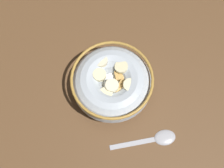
% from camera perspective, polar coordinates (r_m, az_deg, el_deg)
% --- Properties ---
extents(ground_plane, '(0.91, 0.91, 0.02)m').
position_cam_1_polar(ground_plane, '(0.63, 0.00, -1.18)').
color(ground_plane, brown).
extents(cereal_bowl, '(0.17, 0.17, 0.07)m').
position_cam_1_polar(cereal_bowl, '(0.59, 0.00, 0.13)').
color(cereal_bowl, '#B2BCC6').
rests_on(cereal_bowl, ground_plane).
extents(spoon, '(0.14, 0.05, 0.01)m').
position_cam_1_polar(spoon, '(0.60, 9.16, -10.73)').
color(spoon, '#A5A5AD').
rests_on(spoon, ground_plane).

